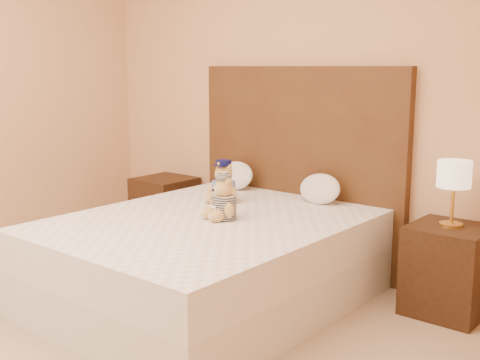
# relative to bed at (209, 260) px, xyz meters

# --- Properties ---
(room_walls) EXTENTS (4.04, 4.52, 2.72)m
(room_walls) POSITION_rel_bed_xyz_m (0.00, -0.74, 1.53)
(room_walls) COLOR tan
(room_walls) RESTS_ON ground
(bed) EXTENTS (1.60, 2.00, 0.55)m
(bed) POSITION_rel_bed_xyz_m (0.00, 0.00, 0.00)
(bed) COLOR white
(bed) RESTS_ON ground
(headboard) EXTENTS (1.75, 0.08, 1.50)m
(headboard) POSITION_rel_bed_xyz_m (0.00, 1.01, 0.47)
(headboard) COLOR #4A3116
(headboard) RESTS_ON ground
(nightstand_left) EXTENTS (0.45, 0.45, 0.55)m
(nightstand_left) POSITION_rel_bed_xyz_m (-1.25, 0.80, -0.00)
(nightstand_left) COLOR #371E11
(nightstand_left) RESTS_ON ground
(nightstand_right) EXTENTS (0.45, 0.45, 0.55)m
(nightstand_right) POSITION_rel_bed_xyz_m (1.25, 0.80, -0.00)
(nightstand_right) COLOR #371E11
(nightstand_right) RESTS_ON ground
(lamp) EXTENTS (0.20, 0.20, 0.40)m
(lamp) POSITION_rel_bed_xyz_m (1.25, 0.80, 0.57)
(lamp) COLOR gold
(lamp) RESTS_ON nightstand_right
(teddy_police) EXTENTS (0.27, 0.26, 0.30)m
(teddy_police) POSITION_rel_bed_xyz_m (-0.24, 0.43, 0.42)
(teddy_police) COLOR #B88F47
(teddy_police) RESTS_ON bed
(teddy_prisoner) EXTENTS (0.30, 0.30, 0.28)m
(teddy_prisoner) POSITION_rel_bed_xyz_m (0.08, 0.06, 0.41)
(teddy_prisoner) COLOR #B88F47
(teddy_prisoner) RESTS_ON bed
(pillow_left) EXTENTS (0.33, 0.22, 0.23)m
(pillow_left) POSITION_rel_bed_xyz_m (-0.48, 0.83, 0.39)
(pillow_left) COLOR white
(pillow_left) RESTS_ON bed
(pillow_right) EXTENTS (0.32, 0.21, 0.23)m
(pillow_right) POSITION_rel_bed_xyz_m (0.30, 0.83, 0.39)
(pillow_right) COLOR white
(pillow_right) RESTS_ON bed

